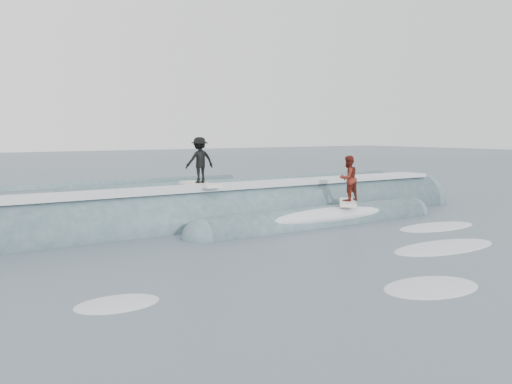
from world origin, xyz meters
TOP-DOWN VIEW (x-y plane):
  - ground at (0.00, 0.00)m, footprint 160.00×160.00m
  - breaking_wave at (0.27, 6.52)m, footprint 21.04×4.02m
  - surfer_black at (-1.56, 6.85)m, footprint 0.99×2.01m
  - surfer_red at (3.01, 4.65)m, footprint 1.74×1.86m
  - whitewater at (0.68, -0.08)m, footprint 13.89×6.42m
  - far_swells at (-1.24, 17.65)m, footprint 42.27×8.65m

SIDE VIEW (x-z plane):
  - ground at x=0.00m, z-range 0.00..0.00m
  - whitewater at x=0.68m, z-range -0.05..0.05m
  - far_swells at x=-1.24m, z-range -0.40..0.40m
  - breaking_wave at x=0.27m, z-range -1.20..1.28m
  - surfer_red at x=3.01m, z-range 0.56..2.21m
  - surfer_black at x=-1.56m, z-range 1.27..2.87m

